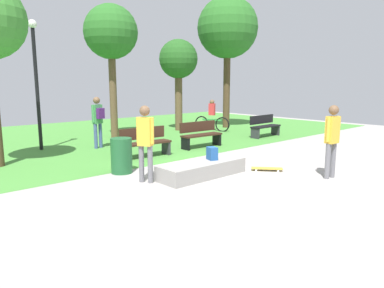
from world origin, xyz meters
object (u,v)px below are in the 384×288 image
at_px(park_bench_near_lamppost, 264,125).
at_px(lamp_post, 36,73).
at_px(pedestrian_with_backpack, 98,117).
at_px(park_bench_center_lawn, 200,134).
at_px(tree_slender_maple, 178,61).
at_px(cyclist_on_bicycle, 212,118).
at_px(tree_broad_elm, 228,29).
at_px(trash_bin, 121,156).
at_px(skater_watching, 145,138).
at_px(skater_performing_trick, 332,136).
at_px(tree_leaning_ash, 111,34).
at_px(concrete_ledge, 202,169).
at_px(skateboard_by_ledge, 267,168).
at_px(park_bench_near_path, 145,142).
at_px(backpack_on_ledge, 212,153).

relative_size(park_bench_near_lamppost, lamp_post, 0.38).
bearing_deg(pedestrian_with_backpack, park_bench_center_lawn, -38.78).
xyz_separation_m(tree_slender_maple, cyclist_on_bicycle, (1.03, -1.23, -2.64)).
bearing_deg(tree_broad_elm, trash_bin, -152.42).
xyz_separation_m(skater_watching, pedestrian_with_backpack, (1.22, 4.70, 0.04)).
xyz_separation_m(skater_performing_trick, tree_leaning_ash, (-0.63, 9.18, 3.18)).
distance_m(concrete_ledge, pedestrian_with_backpack, 5.26).
distance_m(park_bench_near_lamppost, trash_bin, 7.85).
height_order(tree_broad_elm, pedestrian_with_backpack, tree_broad_elm).
relative_size(skateboard_by_ledge, park_bench_near_path, 0.45).
bearing_deg(trash_bin, park_bench_near_lamppost, 9.91).
bearing_deg(cyclist_on_bicycle, tree_slender_maple, 129.91).
xyz_separation_m(skater_performing_trick, tree_slender_maple, (2.87, 9.17, 2.24)).
bearing_deg(skater_watching, tree_leaning_ash, 66.20).
relative_size(skater_performing_trick, lamp_post, 0.41).
bearing_deg(trash_bin, tree_slender_maple, 40.38).
relative_size(skater_performing_trick, park_bench_near_path, 1.08).
bearing_deg(skater_performing_trick, park_bench_near_lamppost, 50.31).
bearing_deg(park_bench_near_lamppost, skateboard_by_ledge, -142.45).
bearing_deg(skateboard_by_ledge, park_bench_center_lawn, 74.08).
height_order(skater_performing_trick, skateboard_by_ledge, skater_performing_trick).
bearing_deg(cyclist_on_bicycle, skater_watching, -144.44).
relative_size(skateboard_by_ledge, park_bench_center_lawn, 0.45).
relative_size(concrete_ledge, skater_performing_trick, 1.32).
distance_m(backpack_on_ledge, skateboard_by_ledge, 1.56).
distance_m(skater_watching, cyclist_on_bicycle, 9.13).
bearing_deg(skateboard_by_ledge, skater_watching, 157.92).
relative_size(tree_broad_elm, trash_bin, 7.21).
distance_m(park_bench_near_lamppost, tree_broad_elm, 5.65).
bearing_deg(pedestrian_with_backpack, cyclist_on_bicycle, 5.56).
height_order(trash_bin, pedestrian_with_backpack, pedestrian_with_backpack).
height_order(skater_performing_trick, pedestrian_with_backpack, pedestrian_with_backpack).
bearing_deg(concrete_ledge, skater_performing_trick, -44.51).
height_order(park_bench_center_lawn, lamp_post, lamp_post).
bearing_deg(lamp_post, skateboard_by_ledge, -64.15).
distance_m(pedestrian_with_backpack, cyclist_on_bicycle, 6.24).
relative_size(backpack_on_ledge, tree_leaning_ash, 0.06).
height_order(lamp_post, cyclist_on_bicycle, lamp_post).
bearing_deg(park_bench_near_lamppost, tree_slender_maple, 108.79).
distance_m(skater_performing_trick, tree_broad_elm, 10.74).
bearing_deg(tree_leaning_ash, backpack_on_ledge, -99.80).
xyz_separation_m(backpack_on_ledge, pedestrian_with_backpack, (-0.45, 5.17, 0.56)).
xyz_separation_m(backpack_on_ledge, trash_bin, (-1.64, 1.60, -0.08)).
relative_size(skater_watching, skateboard_by_ledge, 2.41).
distance_m(backpack_on_ledge, skater_watching, 1.81).
bearing_deg(trash_bin, tree_leaning_ash, 62.19).
xyz_separation_m(skateboard_by_ledge, tree_broad_elm, (5.97, 6.99, 4.85)).
bearing_deg(tree_broad_elm, cyclist_on_bicycle, -162.46).
xyz_separation_m(skater_performing_trick, skateboard_by_ledge, (-0.55, 1.43, -0.97)).
bearing_deg(park_bench_near_path, concrete_ledge, -95.21).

